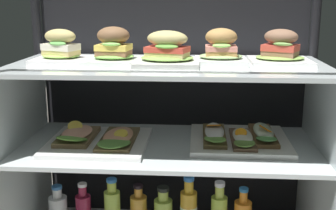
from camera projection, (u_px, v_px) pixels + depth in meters
case_frame at (171, 106)px, 1.63m from camera, size 1.11×0.54×0.98m
riser_lower_tier at (168, 198)px, 1.57m from camera, size 1.03×0.47×0.37m
shelf_lower_glass at (168, 146)px, 1.53m from camera, size 1.05×0.49×0.01m
riser_upper_tier at (168, 107)px, 1.49m from camera, size 1.03×0.47×0.27m
shelf_upper_glass at (168, 66)px, 1.46m from camera, size 1.05×0.49×0.01m
plated_roll_sandwich_near_left_corner at (61, 50)px, 1.48m from camera, size 0.18×0.18×0.11m
plated_roll_sandwich_near_right_corner at (114, 49)px, 1.47m from camera, size 0.19×0.19×0.12m
plated_roll_sandwich_left_of_center at (167, 53)px, 1.42m from camera, size 0.21×0.21×0.11m
plated_roll_sandwich_mid_left at (221, 50)px, 1.45m from camera, size 0.17×0.17×0.12m
plated_roll_sandwich_center at (280, 51)px, 1.46m from camera, size 0.20×0.20×0.11m
open_sandwich_tray_center at (97, 140)px, 1.52m from camera, size 0.34×0.33×0.07m
open_sandwich_tray_near_left_corner at (240, 138)px, 1.53m from camera, size 0.34×0.33×0.07m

